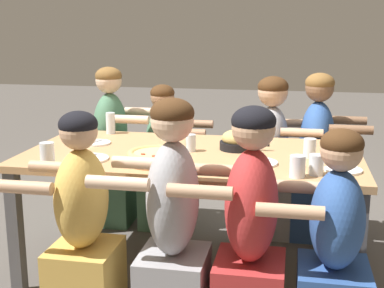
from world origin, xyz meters
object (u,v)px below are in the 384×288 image
(pizza_board_main, at_px, (157,156))
(diner_near_midright, at_px, (250,242))
(diner_near_right, at_px, (334,258))
(drinking_glass_d, at_px, (111,123))
(empty_plate_b, at_px, (257,163))
(skillet_bowl, at_px, (237,141))
(diner_far_left, at_px, (112,153))
(empty_plate_d, at_px, (343,170))
(drinking_glass_f, at_px, (47,155))
(empty_plate_c, at_px, (88,159))
(drinking_glass_e, at_px, (75,124))
(drinking_glass_i, at_px, (297,166))
(drinking_glass_g, at_px, (173,140))
(diner_near_center, at_px, (172,233))
(diner_far_midleft, at_px, (164,164))
(diner_far_right, at_px, (316,163))
(drinking_glass_c, at_px, (310,149))
(drinking_glass_a, at_px, (191,144))
(drinking_glass_h, at_px, (344,147))
(empty_plate_a, at_px, (96,143))
(diner_far_midright, at_px, (271,162))
(diner_near_midleft, at_px, (83,235))
(drinking_glass_b, at_px, (316,165))

(pizza_board_main, height_order, diner_near_midright, diner_near_midright)
(diner_near_right, bearing_deg, drinking_glass_d, 51.44)
(empty_plate_b, distance_m, drinking_glass_d, 1.21)
(skillet_bowl, bearing_deg, pizza_board_main, -136.47)
(diner_far_left, distance_m, diner_near_right, 2.12)
(empty_plate_d, xyz_separation_m, drinking_glass_f, (-1.56, -0.17, 0.05))
(empty_plate_b, xyz_separation_m, empty_plate_c, (-0.94, -0.09, -0.00))
(drinking_glass_e, distance_m, drinking_glass_i, 1.69)
(drinking_glass_i, bearing_deg, diner_far_left, 140.47)
(drinking_glass_g, xyz_separation_m, diner_near_center, (0.16, -0.74, -0.28))
(diner_far_midleft, height_order, diner_far_left, diner_far_left)
(drinking_glass_g, xyz_separation_m, diner_far_right, (0.87, 0.71, -0.29))
(drinking_glass_c, xyz_separation_m, drinking_glass_i, (-0.07, -0.42, 0.01))
(empty_plate_c, xyz_separation_m, drinking_glass_f, (-0.17, -0.14, 0.05))
(empty_plate_d, bearing_deg, diner_far_midleft, 140.97)
(empty_plate_b, bearing_deg, empty_plate_c, -174.27)
(diner_far_midleft, bearing_deg, diner_far_right, 90.00)
(drinking_glass_a, bearing_deg, pizza_board_main, -115.54)
(pizza_board_main, relative_size, skillet_bowl, 1.20)
(drinking_glass_h, distance_m, diner_near_right, 0.88)
(drinking_glass_i, xyz_separation_m, diner_near_center, (-0.57, -0.32, -0.27))
(empty_plate_a, height_order, diner_far_left, diner_far_left)
(diner_far_midright, bearing_deg, drinking_glass_e, -75.15)
(diner_near_midleft, bearing_deg, pizza_board_main, -28.80)
(drinking_glass_a, relative_size, diner_near_midright, 0.09)
(diner_far_left, bearing_deg, empty_plate_c, 12.24)
(drinking_glass_i, bearing_deg, skillet_bowl, 124.10)
(drinking_glass_i, xyz_separation_m, diner_far_right, (0.14, 1.13, -0.28))
(pizza_board_main, distance_m, drinking_glass_h, 1.08)
(drinking_glass_e, bearing_deg, diner_far_midright, 14.85)
(empty_plate_c, relative_size, diner_far_left, 0.20)
(drinking_glass_c, distance_m, diner_far_right, 0.77)
(drinking_glass_e, relative_size, diner_far_midright, 0.12)
(empty_plate_c, bearing_deg, drinking_glass_h, 14.45)
(empty_plate_d, bearing_deg, diner_near_right, -97.30)
(drinking_glass_a, bearing_deg, diner_near_right, -43.16)
(empty_plate_c, distance_m, diner_far_midleft, 1.06)
(drinking_glass_a, relative_size, diner_near_center, 0.09)
(skillet_bowl, bearing_deg, diner_near_midright, -79.54)
(empty_plate_b, bearing_deg, drinking_glass_i, -45.47)
(empty_plate_c, relative_size, drinking_glass_b, 2.24)
(empty_plate_d, xyz_separation_m, diner_near_center, (-0.80, -0.47, -0.22))
(drinking_glass_c, xyz_separation_m, diner_far_midleft, (-1.03, 0.72, -0.33))
(drinking_glass_e, xyz_separation_m, diner_far_midright, (1.32, 0.35, -0.29))
(empty_plate_a, relative_size, drinking_glass_a, 1.79)
(empty_plate_a, height_order, empty_plate_c, same)
(empty_plate_a, xyz_separation_m, diner_far_midleft, (0.28, 0.62, -0.29))
(drinking_glass_f, bearing_deg, pizza_board_main, 16.01)
(drinking_glass_e, xyz_separation_m, diner_far_left, (0.13, 0.35, -0.28))
(drinking_glass_f, xyz_separation_m, diner_near_right, (1.50, -0.30, -0.33))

